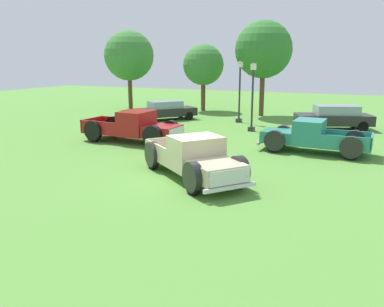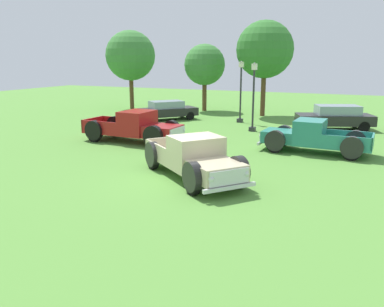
% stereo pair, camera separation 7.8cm
% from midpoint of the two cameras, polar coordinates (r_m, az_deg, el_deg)
% --- Properties ---
extents(ground_plane, '(80.00, 80.00, 0.00)m').
position_cam_midpoint_polar(ground_plane, '(14.71, -1.34, -3.61)').
color(ground_plane, '#548C38').
extents(pickup_truck_foreground, '(5.21, 4.68, 1.59)m').
position_cam_midpoint_polar(pickup_truck_foreground, '(14.39, 0.83, -0.85)').
color(pickup_truck_foreground, '#C6B793').
rests_on(pickup_truck_foreground, ground_plane).
extents(pickup_truck_behind_left, '(5.04, 2.09, 1.52)m').
position_cam_midpoint_polar(pickup_truck_behind_left, '(19.55, 16.23, 2.30)').
color(pickup_truck_behind_left, '#2D8475').
rests_on(pickup_truck_behind_left, ground_plane).
extents(pickup_truck_behind_right, '(5.46, 2.26, 1.65)m').
position_cam_midpoint_polar(pickup_truck_behind_right, '(21.07, -7.46, 3.65)').
color(pickup_truck_behind_right, maroon).
rests_on(pickup_truck_behind_right, ground_plane).
extents(sedan_distant_a, '(4.85, 3.35, 1.50)m').
position_cam_midpoint_polar(sedan_distant_a, '(26.29, 19.69, 4.89)').
color(sedan_distant_a, black).
rests_on(sedan_distant_a, ground_plane).
extents(sedan_distant_b, '(3.86, 4.16, 1.35)m').
position_cam_midpoint_polar(sedan_distant_b, '(28.89, -3.38, 6.18)').
color(sedan_distant_b, black).
rests_on(sedan_distant_b, ground_plane).
extents(lamp_post_near, '(0.36, 0.36, 4.14)m').
position_cam_midpoint_polar(lamp_post_near, '(27.75, 6.99, 8.85)').
color(lamp_post_near, '#2D2D33').
rests_on(lamp_post_near, ground_plane).
extents(lamp_post_far, '(0.36, 0.36, 4.06)m').
position_cam_midpoint_polar(lamp_post_far, '(24.38, 8.78, 8.09)').
color(lamp_post_far, '#2D2D33').
rests_on(lamp_post_far, ground_plane).
extents(trash_can, '(0.59, 0.59, 0.95)m').
position_cam_midpoint_polar(trash_can, '(25.30, -8.49, 4.52)').
color(trash_can, '#4C4C51').
rests_on(trash_can, ground_plane).
extents(oak_tree_east, '(3.35, 3.35, 5.46)m').
position_cam_midpoint_polar(oak_tree_east, '(33.86, 1.87, 12.43)').
color(oak_tree_east, brown).
rests_on(oak_tree_east, ground_plane).
extents(oak_tree_west, '(4.21, 4.21, 6.63)m').
position_cam_midpoint_polar(oak_tree_west, '(35.64, -8.66, 13.53)').
color(oak_tree_west, brown).
rests_on(oak_tree_west, ground_plane).
extents(oak_tree_center, '(4.23, 4.23, 7.05)m').
position_cam_midpoint_polar(oak_tree_center, '(31.17, 10.35, 14.26)').
color(oak_tree_center, brown).
rests_on(oak_tree_center, ground_plane).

